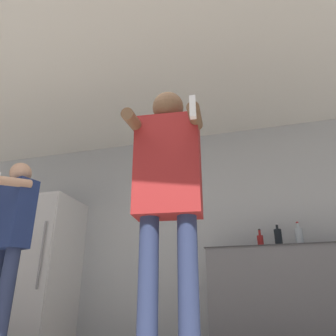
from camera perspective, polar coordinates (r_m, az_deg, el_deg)
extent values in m
cube|color=#B2B7BC|center=(4.24, 2.54, -10.56)|extent=(7.00, 0.06, 2.55)
cube|color=silver|center=(3.40, -4.34, 17.32)|extent=(7.00, 3.65, 0.05)
cube|color=white|center=(4.50, -20.46, -15.62)|extent=(0.60, 0.72, 1.67)
cube|color=silver|center=(4.21, -23.36, -14.84)|extent=(0.58, 0.01, 1.60)
cylinder|color=#99999E|center=(4.08, -21.19, -13.77)|extent=(0.02, 0.02, 0.75)
cube|color=slate|center=(3.72, 21.36, -20.11)|extent=(1.67, 0.61, 0.93)
cube|color=#38383A|center=(3.75, 20.34, -13.02)|extent=(1.70, 0.64, 0.01)
cylinder|color=black|center=(3.81, 18.69, -11.65)|extent=(0.08, 0.08, 0.21)
cylinder|color=black|center=(3.83, 18.44, -9.70)|extent=(0.03, 0.03, 0.06)
sphere|color=silver|center=(3.84, 18.39, -9.30)|extent=(0.03, 0.03, 0.03)
cylinder|color=maroon|center=(3.80, 15.82, -12.40)|extent=(0.07, 0.07, 0.15)
cylinder|color=maroon|center=(3.81, 15.65, -10.81)|extent=(0.03, 0.03, 0.06)
sphere|color=black|center=(3.82, 15.60, -10.36)|extent=(0.03, 0.03, 0.03)
cylinder|color=silver|center=(3.82, 21.92, -11.28)|extent=(0.08, 0.08, 0.21)
cylinder|color=silver|center=(3.85, 21.63, -9.31)|extent=(0.03, 0.03, 0.06)
sphere|color=maroon|center=(3.85, 21.57, -8.87)|extent=(0.03, 0.03, 0.03)
cylinder|color=navy|center=(1.94, -3.53, -21.36)|extent=(0.12, 0.12, 0.88)
cylinder|color=navy|center=(1.91, 3.60, -21.34)|extent=(0.12, 0.12, 0.88)
cube|color=maroon|center=(2.08, 0.00, 0.34)|extent=(0.43, 0.24, 0.66)
sphere|color=brown|center=(2.29, 0.00, 10.49)|extent=(0.21, 0.21, 0.21)
cylinder|color=brown|center=(2.11, -5.99, 7.94)|extent=(0.11, 0.32, 0.13)
cylinder|color=brown|center=(2.04, 4.74, 8.90)|extent=(0.11, 0.32, 0.13)
cube|color=white|center=(1.90, 4.33, 10.53)|extent=(0.04, 0.04, 0.14)
cylinder|color=navy|center=(3.24, -26.56, -19.92)|extent=(0.13, 0.13, 0.85)
cube|color=navy|center=(3.42, -25.38, -7.39)|extent=(0.45, 0.32, 0.64)
sphere|color=tan|center=(3.54, -24.26, -0.81)|extent=(0.21, 0.21, 0.21)
cylinder|color=tan|center=(3.24, -25.23, -2.22)|extent=(0.18, 0.34, 0.14)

